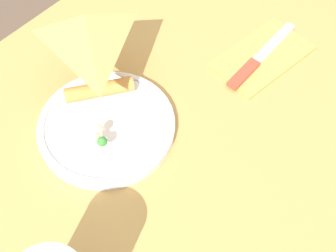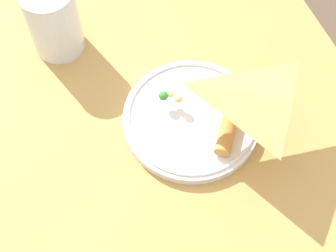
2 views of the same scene
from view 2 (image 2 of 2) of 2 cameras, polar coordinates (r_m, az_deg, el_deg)
ground_plane at (r=1.51m, az=-0.98°, el=-13.21°), size 6.00×6.00×0.00m
dining_table at (r=0.91m, az=-1.59°, el=-2.31°), size 1.25×0.67×0.76m
plate_pizza at (r=0.78m, az=2.47°, el=1.05°), size 0.21×0.21×0.05m
milk_glass at (r=0.85m, az=-12.58°, el=11.31°), size 0.08×0.08×0.13m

